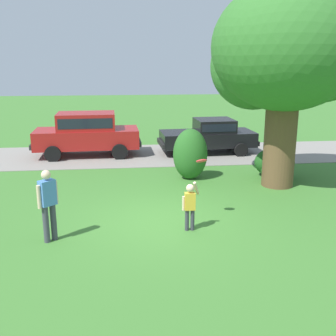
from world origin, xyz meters
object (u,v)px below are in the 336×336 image
object	(u,v)px
parked_sedan	(209,135)
child_thrower	(190,203)
adult_onlooker	(48,202)
oak_tree_large	(283,55)
parked_suv	(87,132)
frisbee	(202,161)

from	to	relation	value
parked_sedan	child_thrower	bearing A→B (deg)	-104.72
child_thrower	adult_onlooker	distance (m)	3.39
oak_tree_large	parked_sedan	distance (m)	6.15
child_thrower	parked_suv	bearing A→B (deg)	110.75
adult_onlooker	frisbee	bearing A→B (deg)	13.97
parked_suv	adult_onlooker	bearing A→B (deg)	-90.76
parked_sedan	child_thrower	size ratio (longest dim) A/B	3.49
parked_suv	child_thrower	world-z (taller)	parked_suv
adult_onlooker	parked_suv	bearing A→B (deg)	89.24
parked_suv	frisbee	xyz separation A→B (m)	(3.65, -7.92, 0.55)
child_thrower	adult_onlooker	world-z (taller)	adult_onlooker
oak_tree_large	frisbee	bearing A→B (deg)	-136.53
oak_tree_large	child_thrower	world-z (taller)	oak_tree_large
oak_tree_large	child_thrower	distance (m)	6.23
parked_suv	adult_onlooker	size ratio (longest dim) A/B	2.74
parked_suv	oak_tree_large	bearing A→B (deg)	-35.93
oak_tree_large	frisbee	xyz separation A→B (m)	(-3.15, -2.99, -2.68)
parked_sedan	parked_suv	size ratio (longest dim) A/B	0.94
oak_tree_large	adult_onlooker	size ratio (longest dim) A/B	3.78
oak_tree_large	parked_sedan	xyz separation A→B (m)	(-1.30, 4.92, -3.46)
oak_tree_large	adult_onlooker	xyz separation A→B (m)	(-6.93, -3.93, -3.32)
oak_tree_large	parked_sedan	world-z (taller)	oak_tree_large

